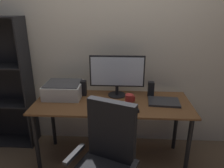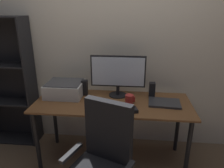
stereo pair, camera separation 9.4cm
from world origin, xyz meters
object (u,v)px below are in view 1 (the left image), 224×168
object	(u,v)px
monitor	(117,73)
desk	(112,109)
keyboard	(114,109)
laptop	(164,102)
printer	(64,90)
coffee_mug	(129,99)
speaker_right	(151,89)
mouse	(135,109)
speaker_left	(83,88)
bookshelf	(1,85)

from	to	relation	value
monitor	desk	bearing A→B (deg)	-103.18
keyboard	laptop	bearing A→B (deg)	19.69
printer	coffee_mug	bearing A→B (deg)	-11.72
coffee_mug	speaker_right	size ratio (longest dim) A/B	0.60
desk	mouse	bearing A→B (deg)	-39.86
coffee_mug	speaker_left	xyz separation A→B (m)	(-0.51, 0.20, 0.03)
monitor	mouse	xyz separation A→B (m)	(0.19, -0.37, -0.25)
desk	keyboard	distance (m)	0.20
desk	speaker_left	size ratio (longest dim) A/B	9.63
monitor	coffee_mug	size ratio (longest dim) A/B	5.83
monitor	speaker_right	distance (m)	0.42
desk	coffee_mug	world-z (taller)	coffee_mug
speaker_left	printer	distance (m)	0.22
mouse	desk	bearing A→B (deg)	122.99
speaker_left	keyboard	bearing A→B (deg)	-44.24
printer	desk	bearing A→B (deg)	-12.34
speaker_left	bookshelf	bearing A→B (deg)	171.82
keyboard	speaker_right	xyz separation A→B (m)	(0.40, 0.35, 0.08)
bookshelf	desk	bearing A→B (deg)	-13.07
keyboard	laptop	distance (m)	0.55
monitor	bookshelf	size ratio (longest dim) A/B	0.38
desk	printer	size ratio (longest dim) A/B	4.09
monitor	mouse	world-z (taller)	monitor
mouse	bookshelf	distance (m)	1.69
monitor	mouse	bearing A→B (deg)	-63.19
monitor	speaker_left	world-z (taller)	monitor
monitor	printer	world-z (taller)	monitor
coffee_mug	printer	xyz separation A→B (m)	(-0.73, 0.15, 0.03)
mouse	printer	xyz separation A→B (m)	(-0.78, 0.31, 0.06)
speaker_right	printer	xyz separation A→B (m)	(-0.97, -0.05, -0.00)
coffee_mug	printer	world-z (taller)	printer
mouse	coffee_mug	xyz separation A→B (m)	(-0.05, 0.16, 0.03)
keyboard	printer	xyz separation A→B (m)	(-0.57, 0.30, 0.07)
speaker_left	bookshelf	size ratio (longest dim) A/B	0.11
keyboard	laptop	size ratio (longest dim) A/B	0.91
speaker_right	bookshelf	size ratio (longest dim) A/B	0.11
desk	laptop	distance (m)	0.55
coffee_mug	speaker_right	xyz separation A→B (m)	(0.24, 0.20, 0.03)
laptop	speaker_right	bearing A→B (deg)	130.63
coffee_mug	printer	distance (m)	0.74
desk	keyboard	size ratio (longest dim) A/B	5.64
keyboard	coffee_mug	bearing A→B (deg)	43.21
desk	coffee_mug	size ratio (longest dim) A/B	15.98
coffee_mug	printer	bearing A→B (deg)	168.28
monitor	bookshelf	bearing A→B (deg)	174.28
printer	bookshelf	xyz separation A→B (m)	(-0.83, 0.20, -0.03)
laptop	bookshelf	distance (m)	1.94
keyboard	printer	bearing A→B (deg)	152.25
speaker_left	speaker_right	distance (m)	0.75
desk	mouse	distance (m)	0.31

